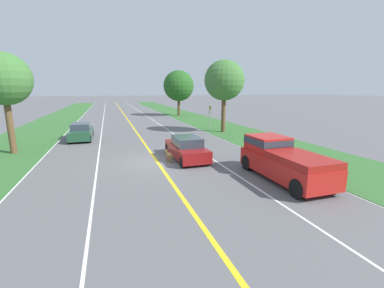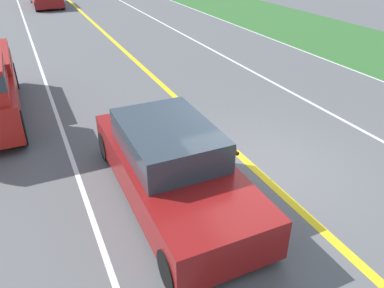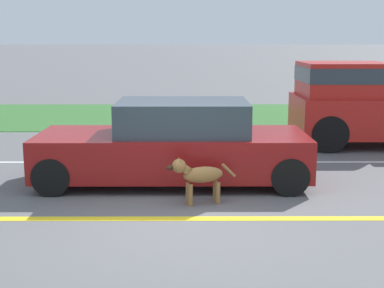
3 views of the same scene
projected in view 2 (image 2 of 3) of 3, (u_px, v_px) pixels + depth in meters
The scene contains 6 objects.
ground_plane at pixel (255, 170), 8.01m from camera, with size 400.00×400.00×0.00m, color #5B5B5E.
centre_divider_line at pixel (255, 169), 8.01m from camera, with size 0.18×160.00×0.01m, color yellow.
lane_dash_same_dir at pixel (91, 214), 6.73m from camera, with size 0.10×160.00×0.01m, color white.
lane_dash_oncoming at pixel (374, 137), 9.28m from camera, with size 0.10×160.00×0.01m, color white.
ego_car at pixel (171, 166), 6.91m from camera, with size 1.82×4.66×1.45m.
dog at pixel (221, 151), 7.77m from camera, with size 0.42×1.09×0.75m.
Camera 2 is at (4.04, 5.52, 4.42)m, focal length 35.00 mm.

